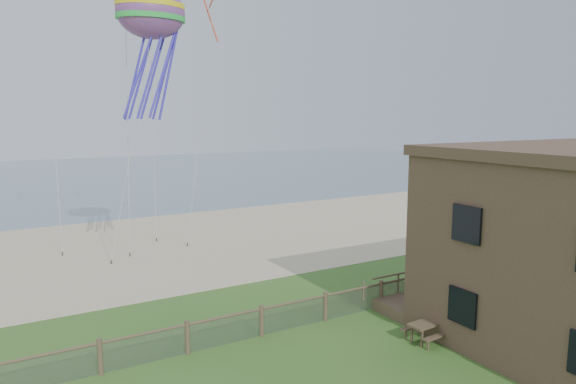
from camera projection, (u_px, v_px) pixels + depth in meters
name	position (u px, v px, depth m)	size (l,w,h in m)	color
sand_beach	(150.00, 246.00, 33.70)	(72.00, 20.00, 0.02)	#C1B08B
ocean	(64.00, 178.00, 71.32)	(160.00, 68.00, 0.02)	slate
chainlink_fence	(262.00, 323.00, 19.94)	(36.20, 0.20, 1.25)	#4B3E2A
motel_deck	(502.00, 283.00, 25.59)	(15.00, 2.00, 0.50)	brown
picnic_table	(430.00, 331.00, 19.58)	(1.80, 1.36, 0.76)	brown
octopus_kite	(152.00, 50.00, 26.41)	(3.55, 2.51, 7.31)	#DC4B22
kite_red	(214.00, 9.00, 28.54)	(1.19, 0.70, 2.44)	#C34322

